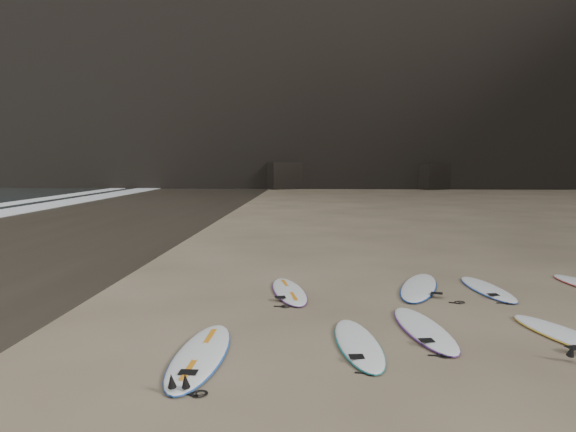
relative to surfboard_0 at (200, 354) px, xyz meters
name	(u,v)px	position (x,y,z in m)	size (l,w,h in m)	color
ground	(485,335)	(4.18, 1.20, -0.05)	(240.00, 240.00, 0.00)	#897559
wet_sand	(13,239)	(-8.82, 11.20, -0.05)	(12.00, 200.00, 0.01)	#383026
surfboard_0	(200,354)	(0.00, 0.00, 0.00)	(0.65, 2.73, 0.10)	white
surfboard_1	(358,343)	(2.19, 0.60, -0.01)	(0.58, 2.40, 0.09)	white
surfboard_2	(424,328)	(3.28, 1.35, 0.00)	(0.61, 2.53, 0.09)	white
surfboard_3	(569,336)	(5.39, 1.08, -0.01)	(0.58, 2.43, 0.09)	white
surfboard_5	(289,291)	(1.03, 3.80, -0.01)	(0.59, 2.44, 0.09)	white
surfboard_6	(419,287)	(3.73, 4.30, 0.00)	(0.67, 2.78, 0.10)	white
surfboard_7	(487,289)	(5.11, 4.22, -0.01)	(0.57, 2.39, 0.09)	white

